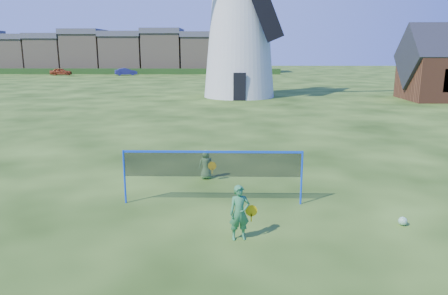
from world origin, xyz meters
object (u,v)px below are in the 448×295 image
player_boy (206,164)px  badminton_net (213,165)px  car_right (126,72)px  player_girl (240,213)px  car_left (61,72)px  windmill (240,21)px  play_ball (403,221)px

player_boy → badminton_net: bearing=89.1°
car_right → badminton_net: bearing=176.8°
player_girl → car_left: bearing=103.1°
car_right → windmill: bearing=-169.9°
player_boy → play_ball: 6.45m
windmill → player_boy: windmill is taller
badminton_net → car_left: size_ratio=1.40×
play_ball → car_left: 72.44m
play_ball → car_left: car_left is taller
player_girl → car_right: (-18.66, 64.80, -0.03)m
badminton_net → play_ball: bearing=-16.8°
player_girl → play_ball: size_ratio=5.90×
car_left → car_right: (11.32, 0.00, 0.00)m
player_boy → car_left: size_ratio=0.28×
badminton_net → car_right: 65.00m
play_ball → badminton_net: bearing=163.2°
player_boy → play_ball: (5.16, -3.85, -0.39)m
windmill → player_girl: 31.41m
badminton_net → car_right: badminton_net is taller
badminton_net → car_right: bearing=106.0°
windmill → player_boy: (-1.48, -26.05, -6.36)m
player_boy → car_left: bearing=-73.3°
windmill → badminton_net: (-1.14, -28.45, -5.72)m
play_ball → car_right: 67.86m
windmill → car_left: 46.04m
car_right → car_left: bearing=70.8°
player_girl → car_left: size_ratio=0.36×
player_boy → car_right: size_ratio=0.27×
badminton_net → car_right: (-17.93, 62.47, -0.52)m
player_girl → car_left: (-29.98, 64.80, -0.03)m
player_girl → player_boy: bearing=91.0°
player_girl → badminton_net: bearing=95.6°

